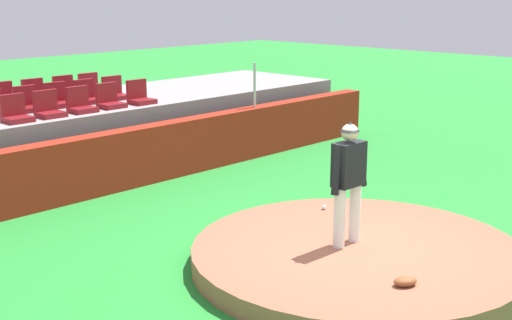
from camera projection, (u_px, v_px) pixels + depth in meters
ground_plane at (357, 266)px, 9.70m from camera, size 60.00×60.00×0.00m
pitchers_mound at (357, 256)px, 9.67m from camera, size 4.59×4.59×0.28m
pitcher at (349, 174)px, 9.52m from camera, size 0.74×0.28×1.72m
baseball at (324, 207)px, 11.25m from camera, size 0.07×0.07×0.07m
fielding_glove at (405, 281)px, 8.38m from camera, size 0.36×0.31×0.11m
brick_barrier at (119, 160)px, 13.27m from camera, size 14.92×0.40×1.12m
fence_post_right at (255, 85)px, 15.63m from camera, size 0.06×0.06×1.00m
bleacher_platform at (55, 137)px, 14.75m from camera, size 14.68×3.21×1.35m
stadium_chair_0 at (16, 113)px, 12.83m from camera, size 0.48×0.44×0.50m
stadium_chair_1 at (48, 109)px, 13.32m from camera, size 0.48×0.44×0.50m
stadium_chair_2 at (80, 104)px, 13.82m from camera, size 0.48×0.44×0.50m
stadium_chair_3 at (109, 100)px, 14.33m from camera, size 0.48×0.44×0.50m
stadium_chair_4 at (140, 96)px, 14.83m from camera, size 0.48×0.44×0.50m
stadium_chair_6 at (28, 103)px, 13.92m from camera, size 0.48×0.44×0.50m
stadium_chair_7 at (58, 99)px, 14.43m from camera, size 0.48×0.44×0.50m
stadium_chair_8 at (87, 96)px, 14.88m from camera, size 0.48×0.44×0.50m
stadium_chair_9 at (115, 92)px, 15.42m from camera, size 0.48×0.44×0.50m
stadium_chair_11 at (4, 99)px, 14.48m from camera, size 0.48×0.44×0.50m
stadium_chair_12 at (35, 95)px, 14.98m from camera, size 0.48×0.44×0.50m
stadium_chair_13 at (66, 91)px, 15.51m from camera, size 0.48×0.44×0.50m
stadium_chair_14 at (91, 88)px, 15.96m from camera, size 0.48×0.44×0.50m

